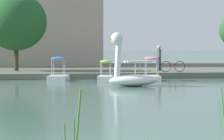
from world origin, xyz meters
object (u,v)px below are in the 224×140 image
Objects in this scene: person_on_path at (159,57)px; bicycle_parked at (173,67)px; pedal_boat_blue at (58,75)px; pedal_boat_pink at (151,74)px; swan_boat at (130,73)px; tree_broadleaf_right at (16,22)px; pedal_boat_lime at (106,75)px.

person_on_path is 2.04m from bicycle_parked.
pedal_boat_blue is 1.10× the size of person_on_path.
pedal_boat_blue is at bearing 175.80° from pedal_boat_pink.
swan_boat reaches higher than pedal_boat_blue.
tree_broadleaf_right reaches higher than pedal_boat_pink.
bicycle_parked is (4.84, 2.51, 0.36)m from pedal_boat_lime.
bicycle_parked is (2.04, 2.57, 0.32)m from pedal_boat_pink.
pedal_boat_pink is 10.84m from tree_broadleaf_right.
swan_boat reaches higher than pedal_boat_lime.
tree_broadleaf_right is at bearing 145.94° from pedal_boat_pink.
person_on_path reaches higher than bicycle_parked.
person_on_path is at bearing 66.67° from swan_boat.
pedal_boat_lime is at bearing -44.87° from tree_broadleaf_right.
swan_boat is 1.45× the size of pedal_boat_pink.
pedal_boat_lime is at bearing -7.08° from pedal_boat_blue.
bicycle_parked is (10.56, -3.19, -3.10)m from tree_broadleaf_right.
bicycle_parked is (7.67, 2.16, 0.37)m from pedal_boat_blue.
tree_broadleaf_right reaches higher than pedal_boat_blue.
swan_boat is 3.84m from pedal_boat_lime.
bicycle_parked is at bearing 57.41° from swan_boat.
pedal_boat_blue is 7.00m from tree_broadleaf_right.
tree_broadleaf_right is at bearing 163.21° from bicycle_parked.
person_on_path is (1.55, 4.45, 0.94)m from pedal_boat_pink.
bicycle_parked is at bearing 51.61° from pedal_boat_pink.
swan_boat is 1.51× the size of pedal_boat_lime.
bicycle_parked is (0.49, -1.88, -0.62)m from person_on_path.
person_on_path is at bearing -7.40° from tree_broadleaf_right.
tree_broadleaf_right is (-8.52, 5.76, 3.42)m from pedal_boat_pink.
person_on_path is at bearing 29.37° from pedal_boat_blue.
tree_broadleaf_right is at bearing 172.60° from person_on_path.
pedal_boat_lime is (-0.85, 3.73, -0.31)m from swan_boat.
pedal_boat_pink is 0.32× the size of tree_broadleaf_right.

